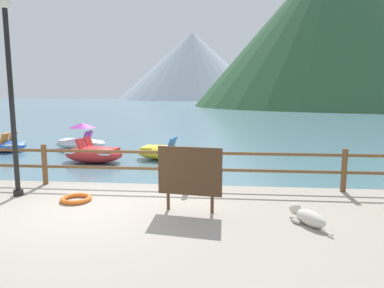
{
  "coord_description": "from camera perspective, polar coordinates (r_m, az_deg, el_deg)",
  "views": [
    {
      "loc": [
        2.51,
        -6.16,
        2.54
      ],
      "look_at": [
        1.46,
        5.0,
        0.9
      ],
      "focal_mm": 32.82,
      "sensor_mm": 36.0,
      "label": 1
    }
  ],
  "objects": [
    {
      "name": "ground_plane",
      "position": [
        46.3,
        2.3,
        5.18
      ],
      "size": [
        200.0,
        200.0,
        0.0
      ],
      "primitive_type": "plane",
      "color": "slate"
    },
    {
      "name": "promenade_dock",
      "position": [
        5.25,
        -25.41,
        -19.04
      ],
      "size": [
        28.0,
        8.0,
        0.4
      ],
      "primitive_type": "cube",
      "color": "#A39989",
      "rests_on": "ground"
    },
    {
      "name": "dock_railing",
      "position": [
        8.26,
        -12.41,
        -2.82
      ],
      "size": [
        23.92,
        0.12,
        0.95
      ],
      "color": "brown",
      "rests_on": "promenade_dock"
    },
    {
      "name": "lamp_post",
      "position": [
        8.04,
        -27.49,
        9.53
      ],
      "size": [
        0.28,
        0.28,
        4.05
      ],
      "color": "black",
      "rests_on": "promenade_dock"
    },
    {
      "name": "sign_board",
      "position": [
        6.31,
        -0.37,
        -4.62
      ],
      "size": [
        1.17,
        0.22,
        1.19
      ],
      "color": "beige",
      "rests_on": "promenade_dock"
    },
    {
      "name": "dog_resting",
      "position": [
        6.19,
        18.28,
        -11.15
      ],
      "size": [
        0.56,
        1.0,
        0.26
      ],
      "color": "beige",
      "rests_on": "promenade_dock"
    },
    {
      "name": "life_ring",
      "position": [
        7.45,
        -18.34,
        -8.46
      ],
      "size": [
        0.61,
        0.61,
        0.09
      ],
      "primitive_type": "torus",
      "color": "orange",
      "rests_on": "promenade_dock"
    },
    {
      "name": "pedal_boat_0",
      "position": [
        13.55,
        -4.64,
        -1.27
      ],
      "size": [
        2.24,
        1.51,
        0.87
      ],
      "color": "yellow",
      "rests_on": "ground"
    },
    {
      "name": "pedal_boat_1",
      "position": [
        13.43,
        -15.65,
        -1.55
      ],
      "size": [
        2.4,
        1.65,
        0.9
      ],
      "color": "red",
      "rests_on": "ground"
    },
    {
      "name": "pedal_boat_2",
      "position": [
        17.49,
        -28.46,
        -0.16
      ],
      "size": [
        2.25,
        1.52,
        0.84
      ],
      "color": "blue",
      "rests_on": "ground"
    },
    {
      "name": "pedal_boat_4",
      "position": [
        16.88,
        -17.66,
        0.6
      ],
      "size": [
        2.37,
        1.36,
        1.18
      ],
      "color": "white",
      "rests_on": "ground"
    },
    {
      "name": "cliff_headland",
      "position": [
        74.92,
        20.13,
        16.57
      ],
      "size": [
        51.44,
        51.44,
        29.64
      ],
      "color": "#2D5633",
      "rests_on": "ground"
    },
    {
      "name": "distant_peak",
      "position": [
        133.65,
        0.02,
        12.56
      ],
      "size": [
        54.9,
        54.9,
        24.76
      ],
      "primitive_type": "cone",
      "color": "#A8B2C1",
      "rests_on": "ground"
    }
  ]
}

